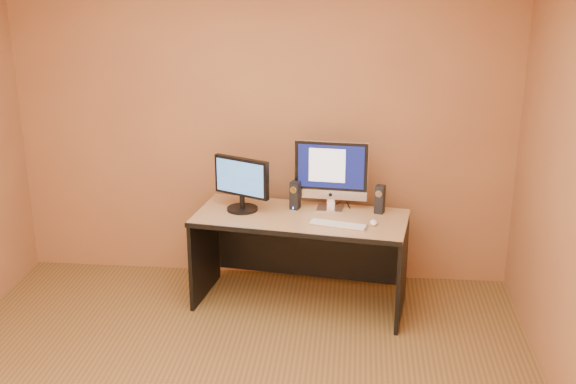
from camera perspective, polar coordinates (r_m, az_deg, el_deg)
name	(u,v)px	position (r m, az deg, el deg)	size (l,w,h in m)	color
walls	(213,208)	(3.86, -5.94, -1.28)	(4.00, 4.00, 2.60)	#99663D
desk	(300,261)	(5.49, 0.97, -5.45)	(1.57, 0.68, 0.72)	#A87B54
imac	(331,175)	(5.43, 3.39, 1.34)	(0.56, 0.21, 0.54)	#B3B3B7
second_monitor	(242,184)	(5.42, -3.67, 0.61)	(0.47, 0.23, 0.41)	black
speaker_left	(295,195)	(5.47, 0.57, -0.27)	(0.07, 0.07, 0.22)	black
speaker_right	(380,199)	(5.43, 7.27, -0.57)	(0.07, 0.07, 0.22)	black
keyboard	(338,225)	(5.18, 3.97, -2.59)	(0.42, 0.11, 0.02)	silver
mouse	(373,222)	(5.22, 6.77, -2.39)	(0.06, 0.10, 0.04)	white
cable_a	(348,204)	(5.61, 4.74, -0.95)	(0.01, 0.01, 0.22)	black
cable_b	(336,204)	(5.60, 3.80, -0.98)	(0.01, 0.01, 0.18)	black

